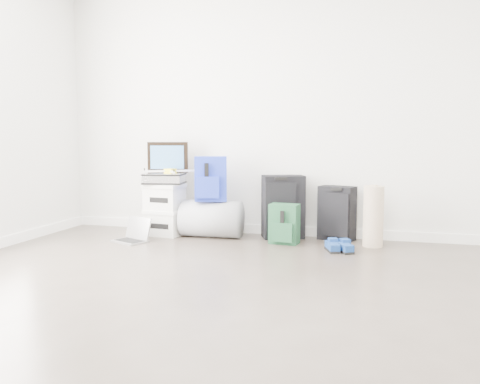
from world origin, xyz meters
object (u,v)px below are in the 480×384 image
(briefcase, at_px, (164,179))
(laptop, at_px, (133,236))
(carry_on, at_px, (337,213))
(boxes_stack, at_px, (165,209))
(large_suitcase, at_px, (283,207))
(duffel_bag, at_px, (212,219))

(briefcase, height_order, laptop, briefcase)
(briefcase, relative_size, laptop, 1.00)
(briefcase, relative_size, carry_on, 0.74)
(boxes_stack, xyz_separation_m, briefcase, (0.00, 0.00, 0.33))
(large_suitcase, bearing_deg, laptop, 179.73)
(duffel_bag, relative_size, laptop, 1.55)
(boxes_stack, distance_m, duffel_bag, 0.53)
(carry_on, bearing_deg, large_suitcase, -157.96)
(carry_on, distance_m, laptop, 2.08)
(briefcase, height_order, carry_on, briefcase)
(duffel_bag, xyz_separation_m, laptop, (-0.69, -0.43, -0.14))
(boxes_stack, bearing_deg, briefcase, 0.00)
(boxes_stack, bearing_deg, large_suitcase, 14.77)
(carry_on, height_order, laptop, carry_on)
(briefcase, height_order, large_suitcase, briefcase)
(boxes_stack, height_order, briefcase, briefcase)
(briefcase, bearing_deg, laptop, -121.73)
(duffel_bag, bearing_deg, large_suitcase, 10.64)
(carry_on, bearing_deg, boxes_stack, -155.06)
(boxes_stack, relative_size, carry_on, 1.00)
(briefcase, height_order, duffel_bag, briefcase)
(boxes_stack, height_order, laptop, boxes_stack)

